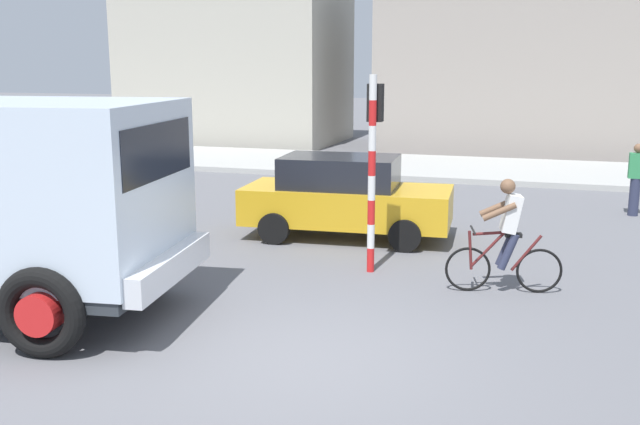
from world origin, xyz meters
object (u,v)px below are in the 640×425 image
object	(u,v)px
car_red_near	(345,196)
pedestrian_near_kerb	(636,178)
cyclist	(506,236)
traffic_light_pole	(373,146)

from	to	relation	value
car_red_near	pedestrian_near_kerb	distance (m)	6.85
cyclist	traffic_light_pole	xyz separation A→B (m)	(-2.16, 0.53, 1.20)
pedestrian_near_kerb	cyclist	bearing A→B (deg)	-110.76
traffic_light_pole	pedestrian_near_kerb	xyz separation A→B (m)	(4.62, 5.98, -1.22)
traffic_light_pole	car_red_near	distance (m)	2.66
traffic_light_pole	pedestrian_near_kerb	size ratio (longest dim) A/B	1.98
car_red_near	pedestrian_near_kerb	xyz separation A→B (m)	(5.65, 3.88, 0.03)
cyclist	car_red_near	world-z (taller)	cyclist
cyclist	car_red_near	size ratio (longest dim) A/B	0.42
cyclist	car_red_near	xyz separation A→B (m)	(-3.19, 2.64, -0.05)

